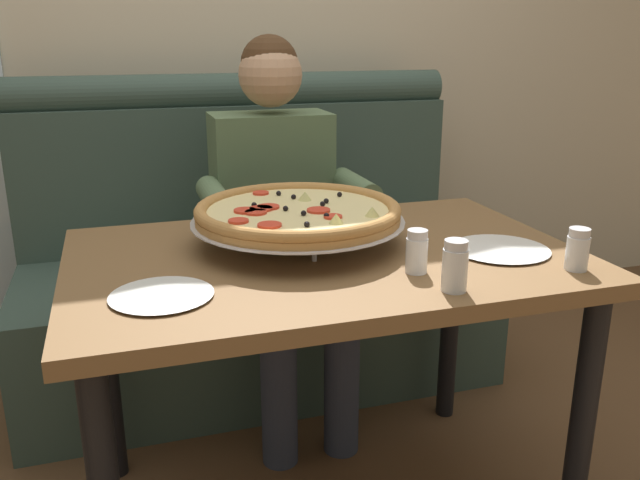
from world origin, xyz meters
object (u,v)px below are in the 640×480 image
Objects in this scene: shaker_oregano at (455,270)px; plate_near_left at (500,247)px; dining_table at (325,289)px; plate_near_right at (161,292)px; diner_main at (279,210)px; shaker_pepper_flakes at (417,255)px; pizza at (298,213)px; booth_bench at (255,272)px; shaker_parmesan at (577,252)px.

shaker_oregano reaches higher than plate_near_left.
plate_near_right is (-0.41, -0.17, 0.11)m from dining_table.
shaker_pepper_flakes is (0.12, -0.80, 0.09)m from diner_main.
plate_near_left is at bearing 3.94° from plate_near_right.
diner_main is 0.82m from shaker_pepper_flakes.
pizza is at bearing 124.66° from shaker_pepper_flakes.
booth_bench is 0.90m from pizza.
pizza is 0.46m from plate_near_right.
diner_main reaches higher than plate_near_left.
pizza is (-0.04, 0.09, 0.18)m from dining_table.
booth_bench is 15.43× the size of shaker_oregano.
shaker_pepper_flakes reaches higher than shaker_parmesan.
shaker_pepper_flakes is at bearing -55.34° from pizza.
plate_near_right is at bearing -144.05° from pizza.
plate_near_left is at bearing 16.26° from shaker_pepper_flakes.
shaker_oregano is (0.18, -0.32, 0.14)m from dining_table.
plate_near_right is at bearing -176.06° from plate_near_left.
shaker_oregano is 0.45× the size of plate_near_left.
plate_near_right is (-0.41, -1.05, 0.37)m from booth_bench.
booth_bench is 1.33m from shaker_parmesan.
shaker_pepper_flakes is at bearing -2.13° from plate_near_right.
pizza is at bearing 118.64° from shaker_oregano.
dining_table is 12.63× the size of shaker_parmesan.
shaker_parmesan is (0.51, -0.29, 0.14)m from dining_table.
booth_bench is at bearing 97.36° from diner_main.
shaker_parmesan is (0.51, -1.16, 0.40)m from booth_bench.
booth_bench is at bearing 113.11° from plate_near_left.
pizza is 0.47m from shaker_oregano.
plate_near_left reaches higher than dining_table.
shaker_oregano is at bearing -60.48° from dining_table.
shaker_parmesan is at bearing -66.20° from booth_bench.
shaker_oregano is 0.33m from shaker_parmesan.
pizza is 5.45× the size of shaker_pepper_flakes.
booth_bench reaches higher than shaker_pepper_flakes.
shaker_oregano reaches higher than dining_table.
pizza reaches higher than dining_table.
plate_near_left is 1.14× the size of plate_near_right.
shaker_parmesan is at bearing -7.07° from plate_near_right.
pizza is at bearing 145.67° from shaker_parmesan.
shaker_pepper_flakes is at bearing -81.76° from booth_bench.
shaker_oregano is at bearing -77.81° from shaker_pepper_flakes.
shaker_pepper_flakes is at bearing 165.38° from shaker_parmesan.
pizza reaches higher than shaker_oregano.
booth_bench is at bearing 90.00° from dining_table.
diner_main reaches higher than pizza.
dining_table is 11.17× the size of shaker_oregano.
booth_bench reaches higher than plate_near_right.
plate_near_left is (0.47, -0.21, -0.07)m from pizza.
shaker_oregano is 0.52× the size of plate_near_right.
booth_bench reaches higher than shaker_parmesan.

